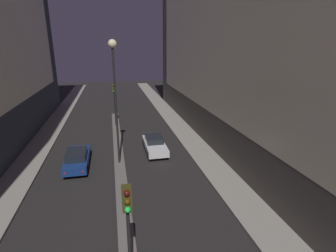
% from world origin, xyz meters
% --- Properties ---
extents(building_right, '(6.01, 39.26, 19.68)m').
position_xyz_m(building_right, '(11.33, 19.63, 9.84)').
color(building_right, '#4C4742').
rests_on(building_right, ground).
extents(median_strip, '(0.83, 30.43, 0.12)m').
position_xyz_m(median_strip, '(0.00, 16.22, 0.06)').
color(median_strip, '#66605B').
rests_on(median_strip, ground).
extents(traffic_light_near, '(0.32, 0.42, 4.81)m').
position_xyz_m(traffic_light_near, '(0.00, 3.14, 3.64)').
color(traffic_light_near, black).
rests_on(traffic_light_near, median_strip).
extents(traffic_light_mid, '(0.32, 0.42, 4.81)m').
position_xyz_m(traffic_light_mid, '(0.00, 25.81, 3.64)').
color(traffic_light_mid, black).
rests_on(traffic_light_mid, median_strip).
extents(street_lamp, '(0.62, 0.62, 9.46)m').
position_xyz_m(street_lamp, '(0.00, 15.42, 6.98)').
color(street_lamp, black).
rests_on(street_lamp, median_strip).
extents(car_left_lane, '(1.70, 4.62, 1.44)m').
position_xyz_m(car_left_lane, '(-3.21, 15.50, 0.73)').
color(car_left_lane, navy).
rests_on(car_left_lane, ground).
extents(car_right_lane, '(1.71, 4.47, 1.34)m').
position_xyz_m(car_right_lane, '(3.21, 17.30, 0.70)').
color(car_right_lane, silver).
rests_on(car_right_lane, ground).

